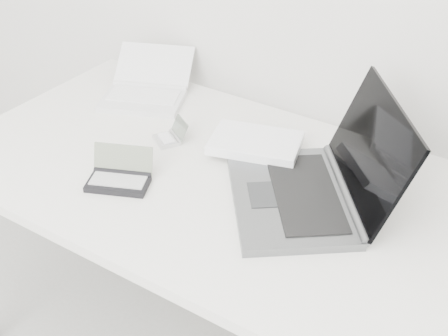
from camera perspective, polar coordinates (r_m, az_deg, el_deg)
The scene contains 5 objects.
desk at distance 1.60m, azimuth 1.68°, elevation -2.83°, with size 1.60×0.80×0.73m.
laptop_large at distance 1.55m, azimuth 7.00°, elevation -0.58°, with size 0.62×0.54×0.26m.
netbook_open_white at distance 1.99m, azimuth -7.13°, elevation 7.10°, with size 0.34×0.37×0.11m.
pda_silver at distance 1.75m, azimuth -4.94°, elevation 2.86°, with size 0.11×0.11×0.06m.
palmtop_charcoal at distance 1.59m, azimuth -9.53°, elevation -0.84°, with size 0.19×0.16×0.08m.
Camera 1 is at (0.67, 0.45, 1.64)m, focal length 50.00 mm.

